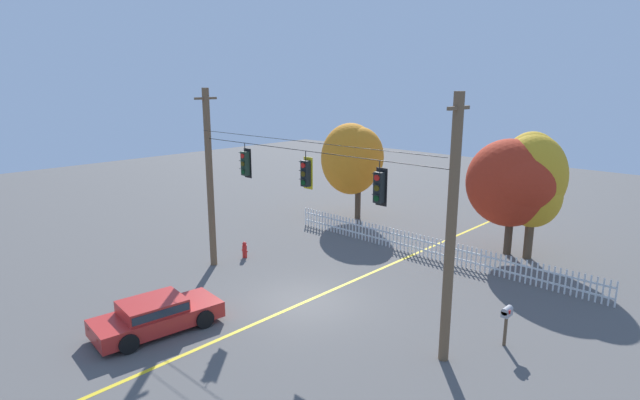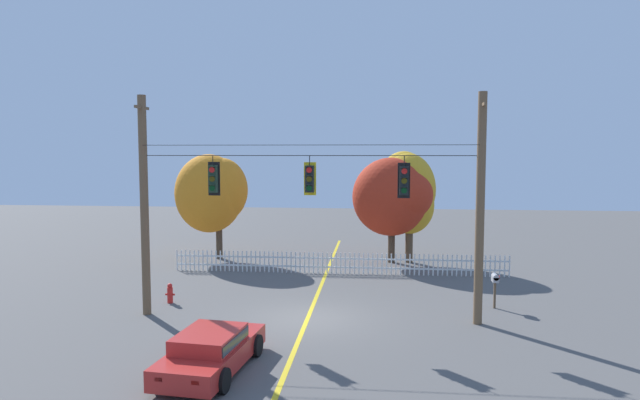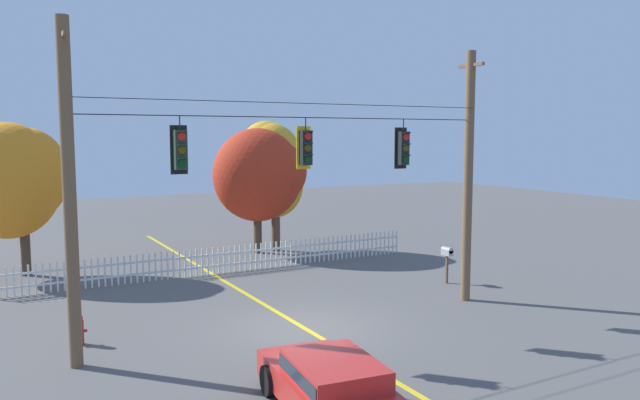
% 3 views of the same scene
% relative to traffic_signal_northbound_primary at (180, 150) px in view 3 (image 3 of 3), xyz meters
% --- Properties ---
extents(ground, '(80.00, 80.00, 0.00)m').
position_rel_traffic_signal_northbound_primary_xyz_m(ground, '(3.40, -0.01, -5.03)').
color(ground, '#565451').
extents(lane_centerline_stripe, '(0.16, 36.00, 0.01)m').
position_rel_traffic_signal_northbound_primary_xyz_m(lane_centerline_stripe, '(3.40, -0.01, -5.02)').
color(lane_centerline_stripe, gold).
rests_on(lane_centerline_stripe, ground).
extents(signal_support_span, '(12.27, 1.10, 8.03)m').
position_rel_traffic_signal_northbound_primary_xyz_m(signal_support_span, '(3.40, -0.01, -0.95)').
color(signal_support_span, brown).
rests_on(signal_support_span, ground).
extents(traffic_signal_northbound_primary, '(0.43, 0.38, 1.44)m').
position_rel_traffic_signal_northbound_primary_xyz_m(traffic_signal_northbound_primary, '(0.00, 0.00, 0.00)').
color(traffic_signal_northbound_primary, black).
extents(traffic_signal_northbound_secondary, '(0.43, 0.38, 1.41)m').
position_rel_traffic_signal_northbound_primary_xyz_m(traffic_signal_northbound_secondary, '(3.48, -0.00, 0.02)').
color(traffic_signal_northbound_secondary, black).
extents(traffic_signal_southbound_primary, '(0.43, 0.38, 1.48)m').
position_rel_traffic_signal_northbound_primary_xyz_m(traffic_signal_southbound_primary, '(6.78, 0.00, -0.03)').
color(traffic_signal_southbound_primary, black).
extents(white_picket_fence, '(16.45, 0.06, 1.05)m').
position_rel_traffic_signal_northbound_primary_xyz_m(white_picket_fence, '(4.01, 7.64, -4.50)').
color(white_picket_fence, white).
rests_on(white_picket_fence, ground).
extents(autumn_maple_near_fence, '(4.06, 3.33, 5.86)m').
position_rel_traffic_signal_northbound_primary_xyz_m(autumn_maple_near_fence, '(-3.17, 10.76, -1.28)').
color(autumn_maple_near_fence, '#473828').
rests_on(autumn_maple_near_fence, ground).
extents(autumn_maple_mid, '(4.28, 3.60, 5.69)m').
position_rel_traffic_signal_northbound_primary_xyz_m(autumn_maple_mid, '(6.76, 10.48, -1.39)').
color(autumn_maple_mid, '#473828').
rests_on(autumn_maple_mid, ground).
extents(autumn_oak_far_east, '(3.15, 2.99, 6.03)m').
position_rel_traffic_signal_northbound_primary_xyz_m(autumn_oak_far_east, '(7.45, 11.02, -1.20)').
color(autumn_oak_far_east, brown).
rests_on(autumn_oak_far_east, ground).
extents(parked_car, '(2.26, 4.37, 1.15)m').
position_rel_traffic_signal_northbound_primary_xyz_m(parked_car, '(1.36, -5.10, -4.42)').
color(parked_car, red).
rests_on(parked_car, ground).
extents(fire_hydrant, '(0.38, 0.22, 0.79)m').
position_rel_traffic_signal_northbound_primary_xyz_m(fire_hydrant, '(-2.30, 1.57, -4.64)').
color(fire_hydrant, red).
rests_on(fire_hydrant, ground).
extents(roadside_mailbox, '(0.25, 0.44, 1.34)m').
position_rel_traffic_signal_northbound_primary_xyz_m(roadside_mailbox, '(10.38, 2.07, -3.94)').
color(roadside_mailbox, brown).
rests_on(roadside_mailbox, ground).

